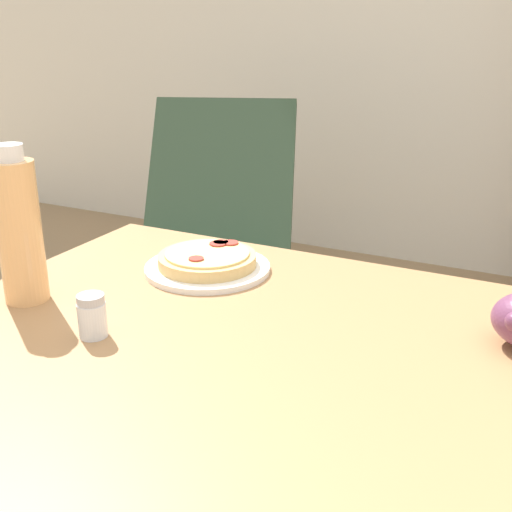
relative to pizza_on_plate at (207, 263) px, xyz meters
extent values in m
cube|color=#A37549|center=(0.33, -0.30, -0.03)|extent=(1.23, 0.93, 0.03)
cylinder|color=#A37549|center=(-0.23, 0.10, -0.41)|extent=(0.06, 0.06, 0.73)
cylinder|color=white|center=(0.00, 0.00, -0.01)|extent=(0.22, 0.22, 0.01)
cylinder|color=#DBB26B|center=(0.00, 0.00, 0.01)|extent=(0.17, 0.17, 0.02)
cylinder|color=#EACC7A|center=(0.00, 0.00, 0.02)|extent=(0.15, 0.15, 0.00)
cylinder|color=#A83328|center=(0.00, -0.04, 0.02)|extent=(0.03, 0.03, 0.00)
cylinder|color=#A83328|center=(0.00, 0.05, 0.02)|extent=(0.03, 0.03, 0.00)
cylinder|color=#A83328|center=(0.01, 0.06, 0.02)|extent=(0.03, 0.03, 0.00)
cylinder|color=#A83328|center=(0.00, 0.04, 0.02)|extent=(0.03, 0.03, 0.00)
sphere|color=#6B3856|center=(0.48, -0.05, 0.02)|extent=(0.02, 0.02, 0.02)
cylinder|color=#EFB270|center=(-0.19, -0.23, 0.09)|extent=(0.07, 0.07, 0.22)
cylinder|color=white|center=(-0.19, -0.23, 0.21)|extent=(0.04, 0.04, 0.02)
cylinder|color=white|center=(-0.01, -0.28, 0.01)|extent=(0.04, 0.04, 0.05)
cylinder|color=#B7B7BC|center=(-0.01, -0.28, 0.04)|extent=(0.04, 0.04, 0.01)
cube|color=slate|center=(-0.61, 1.06, -0.73)|extent=(0.69, 0.70, 0.10)
cube|color=#334733|center=(-0.61, 0.99, -0.42)|extent=(0.71, 0.67, 0.14)
cube|color=#334733|center=(-0.69, 1.27, -0.17)|extent=(0.68, 0.59, 0.55)
camera|label=1|loc=(0.53, -0.88, 0.39)|focal=45.00mm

